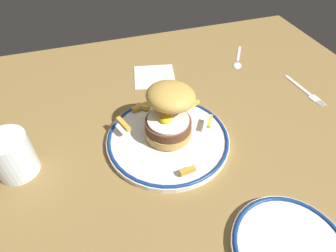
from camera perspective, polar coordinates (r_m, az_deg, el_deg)
name	(u,v)px	position (r cm, az deg, el deg)	size (l,w,h in cm)	color
ground_plane	(170,136)	(65.89, 0.50, -2.00)	(119.07, 93.34, 4.00)	olive
dinner_plate	(168,138)	(61.44, 0.00, -2.52)	(26.57, 26.57, 1.60)	white
burger	(169,112)	(58.61, 0.28, 2.94)	(13.04, 13.54, 10.81)	#C09344
fries_pile	(162,115)	(63.92, -1.28, 2.17)	(20.76, 22.83, 2.95)	gold
water_glass	(13,158)	(61.56, -28.74, -5.63)	(7.90, 7.90, 8.92)	silver
side_plate	(291,249)	(52.04, 23.51, -21.80)	(18.69, 18.69, 1.60)	white
fork	(305,91)	(83.59, 25.92, 6.44)	(2.66, 14.47, 0.36)	silver
spoon	(237,62)	(89.16, 13.82, 12.44)	(8.59, 12.12, 0.90)	silver
napkin	(154,76)	(80.79, -2.76, 10.01)	(11.17, 11.27, 0.40)	silver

